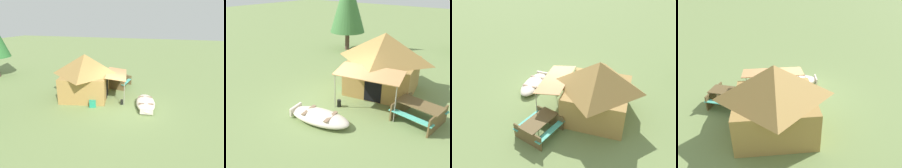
# 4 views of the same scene
# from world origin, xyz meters

# --- Properties ---
(ground_plane) EXTENTS (80.00, 80.00, 0.00)m
(ground_plane) POSITION_xyz_m (0.00, 0.00, 0.00)
(ground_plane) COLOR olive
(beached_rowboat) EXTENTS (2.58, 1.44, 0.41)m
(beached_rowboat) POSITION_xyz_m (0.41, -1.22, 0.21)
(beached_rowboat) COLOR beige
(beached_rowboat) RESTS_ON ground_plane
(canvas_cabin_tent) EXTENTS (3.72, 4.59, 2.78)m
(canvas_cabin_tent) POSITION_xyz_m (0.91, 2.71, 1.44)
(canvas_cabin_tent) COLOR #A57D41
(canvas_cabin_tent) RESTS_ON ground_plane
(picnic_table) EXTENTS (1.86, 1.68, 0.74)m
(picnic_table) POSITION_xyz_m (3.32, 1.10, 0.47)
(picnic_table) COLOR brown
(picnic_table) RESTS_ON ground_plane
(cooler_box) EXTENTS (0.60, 0.53, 0.40)m
(cooler_box) POSITION_xyz_m (-0.41, 1.76, 0.20)
(cooler_box) COLOR #228F69
(cooler_box) RESTS_ON ground_plane
(fuel_can) EXTENTS (0.20, 0.20, 0.30)m
(fuel_can) POSITION_xyz_m (0.28, 0.17, 0.15)
(fuel_can) COLOR black
(fuel_can) RESTS_ON ground_plane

